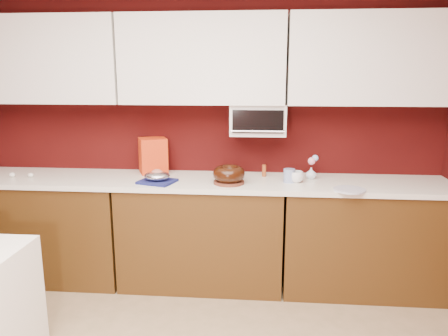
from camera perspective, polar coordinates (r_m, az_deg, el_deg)
wall_back at (r=3.79m, az=-2.37°, el=4.78°), size 4.00×0.02×2.50m
base_cabinet_left at (r=4.09m, az=-21.87°, el=-7.38°), size 1.31×0.58×0.86m
base_cabinet_center at (r=3.70m, az=-2.88°, el=-8.57°), size 1.31×0.58×0.86m
base_cabinet_right at (r=3.76m, az=17.93°, el=-8.81°), size 1.31×0.58×0.86m
countertop at (r=3.56m, az=-2.95°, el=-1.79°), size 4.00×0.62×0.04m
upper_cabinet_left at (r=4.00m, az=-22.60°, el=12.88°), size 1.31×0.33×0.70m
upper_cabinet_center at (r=3.60m, az=-2.80°, el=13.94°), size 1.31×0.33×0.70m
upper_cabinet_right at (r=3.66m, az=18.94°, el=13.28°), size 1.31×0.33×0.70m
toaster_oven at (r=3.60m, az=4.47°, el=6.35°), size 0.45×0.30×0.25m
toaster_oven_door at (r=3.44m, az=4.44°, el=6.07°), size 0.40×0.02×0.18m
toaster_oven_handle at (r=3.44m, az=4.42°, el=4.80°), size 0.42×0.02×0.02m
cake_base at (r=3.41m, az=0.64°, el=-1.87°), size 0.25×0.25×0.02m
bundt_cake at (r=3.40m, az=0.64°, el=-0.75°), size 0.32×0.32×0.10m
navy_towel at (r=3.48m, az=-8.70°, el=-1.75°), size 0.32×0.29×0.02m
foil_ham_nest at (r=3.47m, az=-8.73°, el=-1.03°), size 0.23×0.20×0.08m
roasted_ham at (r=3.47m, az=-8.74°, el=-0.63°), size 0.10×0.08×0.06m
pandoro_box at (r=3.80m, az=-9.24°, el=1.62°), size 0.28×0.27×0.30m
dark_pan at (r=3.60m, az=0.72°, el=-0.99°), size 0.25×0.25×0.04m
coffee_mug at (r=3.49m, az=9.42°, el=-1.00°), size 0.13×0.13×0.11m
blue_jar at (r=3.49m, az=8.52°, el=-0.99°), size 0.11×0.11×0.11m
flower_vase at (r=3.63m, az=11.31°, el=-0.57°), size 0.09×0.09×0.11m
flower_pink at (r=3.61m, az=11.37°, el=0.90°), size 0.06×0.06×0.06m
flower_blue at (r=3.63m, az=11.82°, el=1.29°), size 0.05×0.05×0.05m
china_plate at (r=3.35m, az=16.08°, el=-2.75°), size 0.29×0.29×0.01m
amber_bottle at (r=3.65m, az=5.26°, el=-0.34°), size 0.04×0.04×0.10m
egg_left at (r=4.03m, az=-25.94°, el=-0.80°), size 0.06×0.05×0.04m
egg_right at (r=3.96m, az=-23.94°, el=-0.86°), size 0.05×0.04×0.04m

